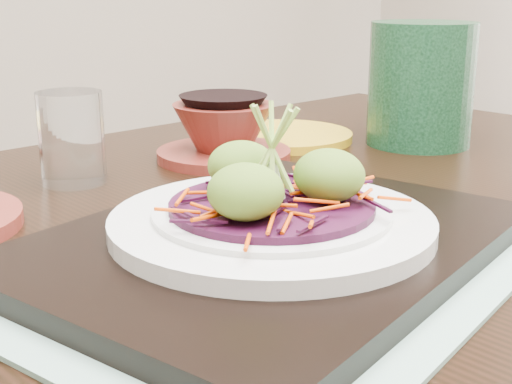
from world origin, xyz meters
TOP-DOWN VIEW (x-y plane):
  - dining_table at (-0.04, 0.08)m, footprint 1.41×1.04m
  - placemat at (-0.07, 0.03)m, footprint 0.51×0.45m
  - serving_tray at (-0.07, 0.03)m, footprint 0.44×0.38m
  - white_plate at (-0.07, 0.03)m, footprint 0.24×0.24m
  - cabbage_bed at (-0.07, 0.03)m, footprint 0.15×0.15m
  - carrot_julienne at (-0.07, 0.03)m, footprint 0.19×0.19m
  - guacamole_scoops at (-0.07, 0.03)m, footprint 0.13×0.12m
  - scallion_garnish at (-0.07, 0.03)m, footprint 0.06×0.06m
  - water_glass at (-0.11, 0.32)m, footprint 0.08×0.08m
  - terracotta_bowl_set at (0.07, 0.31)m, footprint 0.17×0.17m
  - yellow_plate at (0.19, 0.36)m, footprint 0.20×0.20m
  - green_jar at (0.32, 0.24)m, footprint 0.15×0.15m

SIDE VIEW (x-z plane):
  - dining_table at x=-0.04m, z-range 0.30..1.12m
  - placemat at x=-0.07m, z-range 0.82..0.82m
  - yellow_plate at x=0.19m, z-range 0.82..0.83m
  - serving_tray at x=-0.07m, z-range 0.82..0.84m
  - white_plate at x=-0.07m, z-range 0.84..0.86m
  - terracotta_bowl_set at x=0.07m, z-range 0.82..0.88m
  - cabbage_bed at x=-0.07m, z-range 0.86..0.86m
  - water_glass at x=-0.11m, z-range 0.82..0.91m
  - carrot_julienne at x=-0.07m, z-range 0.86..0.87m
  - guacamole_scoops at x=-0.07m, z-range 0.86..0.90m
  - green_jar at x=0.32m, z-range 0.82..0.97m
  - scallion_garnish at x=-0.07m, z-range 0.86..0.94m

